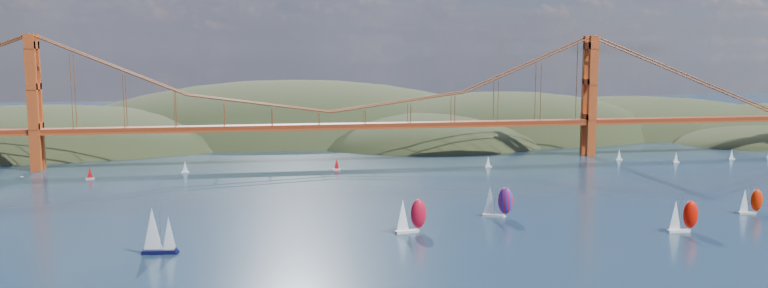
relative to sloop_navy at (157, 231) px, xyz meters
The scene contains 15 objects.
headlands 259.86m from the sloop_navy, 66.86° to the left, with size 725.00×225.00×96.00m.
bridge 152.92m from the sloop_navy, 68.50° to the left, with size 552.00×12.00×55.00m.
sloop_navy is the anchor object (origin of this frame).
racer_0 65.00m from the sloop_navy, ahead, with size 9.08×4.72×10.20m.
racer_1 136.50m from the sloop_navy, ahead, with size 8.46×3.45×9.73m.
racer_2 169.69m from the sloop_navy, ahead, with size 7.47×3.23×8.48m.
racer_rwb 96.22m from the sloop_navy, 14.13° to the left, with size 9.04×6.33×10.13m.
distant_boat_2 118.78m from the sloop_navy, 108.49° to the left, with size 3.00×2.00×4.70m.
distant_boat_3 121.78m from the sloop_navy, 91.58° to the left, with size 3.00×2.00×4.70m.
distant_boat_4 220.69m from the sloop_navy, 33.69° to the left, with size 3.00×2.00×4.70m.
distant_boat_5 232.34m from the sloop_navy, 28.50° to the left, with size 3.00×2.00×4.70m.
distant_boat_6 261.06m from the sloop_navy, 26.25° to the left, with size 3.00×2.00×4.70m.
distant_boat_8 165.16m from the sloop_navy, 43.37° to the left, with size 3.00×2.00×4.70m.
distant_boat_9 130.96m from the sloop_navy, 64.20° to the left, with size 3.00×2.00×4.70m.
gull 32.55m from the sloop_navy, 161.15° to the right, with size 0.90×0.25×0.17m.
Camera 1 is at (-34.47, -142.36, 48.92)m, focal length 35.00 mm.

